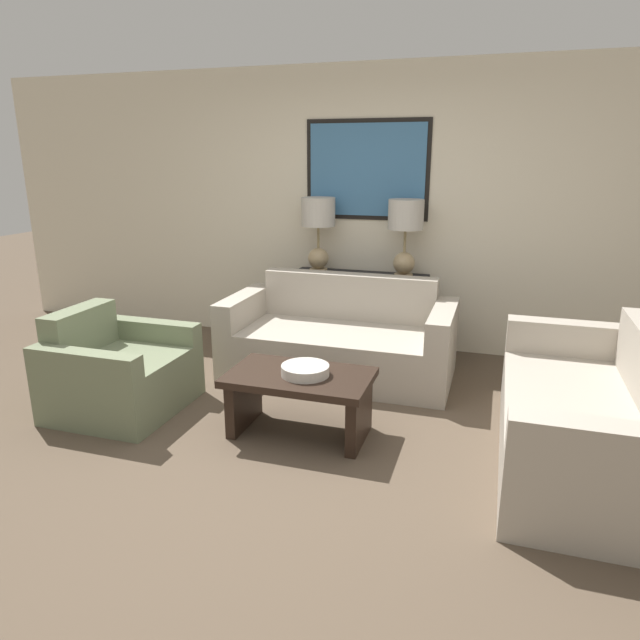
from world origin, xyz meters
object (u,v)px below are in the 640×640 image
object	(u,v)px
table_lamp_right	(405,227)
decorative_bowl	(305,370)
console_table	(359,312)
coffee_table	(300,392)
table_lamp_left	(318,224)
armchair_near_back_wall	(119,374)
couch_by_back_wall	(340,342)
couch_by_side	(590,420)

from	to	relation	value
table_lamp_right	decorative_bowl	size ratio (longest dim) A/B	2.21
console_table	coffee_table	xyz separation A→B (m)	(0.05, -1.87, -0.07)
table_lamp_left	armchair_near_back_wall	distance (m)	2.31
table_lamp_right	coffee_table	distance (m)	2.11
coffee_table	armchair_near_back_wall	distance (m)	1.42
coffee_table	decorative_bowl	bearing A→B (deg)	-10.92
table_lamp_right	couch_by_back_wall	size ratio (longest dim) A/B	0.37
table_lamp_left	decorative_bowl	world-z (taller)	table_lamp_left
console_table	couch_by_side	bearing A→B (deg)	-42.29
console_table	decorative_bowl	xyz separation A→B (m)	(0.09, -1.88, 0.09)
couch_by_back_wall	table_lamp_right	bearing A→B (deg)	59.16
couch_by_back_wall	coffee_table	size ratio (longest dim) A/B	2.00
console_table	armchair_near_back_wall	size ratio (longest dim) A/B	1.40
console_table	table_lamp_left	distance (m)	0.93
console_table	armchair_near_back_wall	bearing A→B (deg)	-126.10
decorative_bowl	couch_by_back_wall	bearing A→B (deg)	94.57
couch_by_side	coffee_table	bearing A→B (deg)	-174.51
couch_by_back_wall	decorative_bowl	distance (m)	1.20
table_lamp_left	coffee_table	distance (m)	2.12
console_table	couch_by_side	xyz separation A→B (m)	(1.86, -1.69, -0.09)
table_lamp_left	couch_by_back_wall	distance (m)	1.23
couch_by_side	coffee_table	distance (m)	1.82
armchair_near_back_wall	coffee_table	bearing A→B (deg)	0.59
table_lamp_left	armchair_near_back_wall	xyz separation A→B (m)	(-0.96, -1.88, -0.94)
table_lamp_left	couch_by_side	xyz separation A→B (m)	(2.28, -1.69, -0.92)
table_lamp_right	couch_by_back_wall	bearing A→B (deg)	-120.84
couch_by_back_wall	couch_by_side	size ratio (longest dim) A/B	1.00
coffee_table	couch_by_back_wall	bearing A→B (deg)	92.47
console_table	couch_by_side	world-z (taller)	couch_by_side
couch_by_back_wall	coffee_table	world-z (taller)	couch_by_back_wall
table_lamp_right	armchair_near_back_wall	distance (m)	2.76
decorative_bowl	console_table	bearing A→B (deg)	92.87
couch_by_back_wall	armchair_near_back_wall	distance (m)	1.81
table_lamp_left	couch_by_side	distance (m)	2.98
table_lamp_left	couch_by_back_wall	size ratio (longest dim) A/B	0.37
table_lamp_left	couch_by_side	world-z (taller)	table_lamp_left
table_lamp_right	couch_by_back_wall	xyz separation A→B (m)	(-0.42, -0.70, -0.92)
console_table	table_lamp_left	bearing A→B (deg)	180.00
table_lamp_left	table_lamp_right	xyz separation A→B (m)	(0.83, 0.00, 0.00)
table_lamp_left	console_table	bearing A→B (deg)	0.00
couch_by_side	couch_by_back_wall	bearing A→B (deg)	151.85
couch_by_back_wall	armchair_near_back_wall	world-z (taller)	couch_by_back_wall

